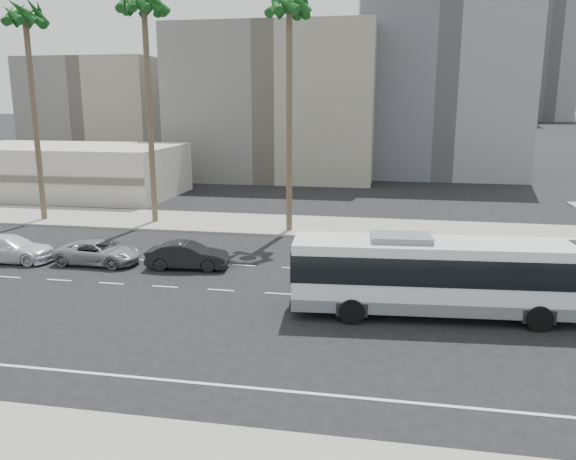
% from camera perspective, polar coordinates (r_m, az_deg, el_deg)
% --- Properties ---
extents(ground, '(700.00, 700.00, 0.00)m').
position_cam_1_polar(ground, '(28.06, 5.11, -6.77)').
color(ground, black).
rests_on(ground, ground).
extents(sidewalk_north, '(120.00, 7.00, 0.15)m').
position_cam_1_polar(sidewalk_north, '(42.93, 7.09, 0.22)').
color(sidewalk_north, gray).
rests_on(sidewalk_north, ground).
extents(commercial_low, '(22.00, 12.16, 5.00)m').
position_cam_1_polar(commercial_low, '(61.90, -21.22, 5.60)').
color(commercial_low, beige).
rests_on(commercial_low, ground).
extents(midrise_beige_west, '(24.00, 18.00, 18.00)m').
position_cam_1_polar(midrise_beige_west, '(72.76, -0.93, 12.55)').
color(midrise_beige_west, slate).
rests_on(midrise_beige_west, ground).
extents(midrise_gray_center, '(20.00, 20.00, 26.00)m').
position_cam_1_polar(midrise_gray_center, '(78.62, 15.11, 15.06)').
color(midrise_gray_center, slate).
rests_on(midrise_gray_center, ground).
extents(midrise_beige_far, '(18.00, 16.00, 15.00)m').
position_cam_1_polar(midrise_beige_far, '(86.36, -17.73, 11.01)').
color(midrise_beige_far, slate).
rests_on(midrise_beige_far, ground).
extents(civic_tower, '(42.00, 42.00, 129.00)m').
position_cam_1_polar(civic_tower, '(277.93, 10.04, 18.76)').
color(civic_tower, beige).
rests_on(civic_tower, ground).
extents(highrise_right, '(26.00, 26.00, 70.00)m').
position_cam_1_polar(highrise_right, '(261.12, 20.84, 17.69)').
color(highrise_right, '#5B5E62').
rests_on(highrise_right, ground).
extents(highrise_far, '(22.00, 22.00, 60.00)m').
position_cam_1_polar(highrise_far, '(294.94, 24.68, 15.75)').
color(highrise_far, '#5B5E62').
rests_on(highrise_far, ground).
extents(city_bus, '(12.93, 3.82, 3.66)m').
position_cam_1_polar(city_bus, '(26.01, 14.73, -4.28)').
color(city_bus, white).
rests_on(city_bus, ground).
extents(car_a, '(2.05, 4.78, 1.53)m').
position_cam_1_polar(car_a, '(32.94, -10.03, -2.54)').
color(car_a, black).
rests_on(car_a, ground).
extents(car_b, '(2.39, 5.03, 1.39)m').
position_cam_1_polar(car_b, '(35.18, -18.50, -2.15)').
color(car_b, gray).
rests_on(car_b, ground).
extents(car_c, '(2.51, 5.52, 1.57)m').
position_cam_1_polar(car_c, '(37.74, -26.18, -1.68)').
color(car_c, silver).
rests_on(car_c, ground).
extents(palm_near, '(5.01, 5.01, 16.86)m').
position_cam_1_polar(palm_near, '(41.06, 0.13, 21.09)').
color(palm_near, brown).
rests_on(palm_near, ground).
extents(palm_mid, '(5.72, 5.72, 17.63)m').
position_cam_1_polar(palm_mid, '(45.40, -14.24, 20.68)').
color(palm_mid, brown).
rests_on(palm_mid, ground).
extents(palm_far, '(4.87, 4.87, 16.74)m').
position_cam_1_polar(palm_far, '(49.03, -24.85, 18.53)').
color(palm_far, brown).
rests_on(palm_far, ground).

